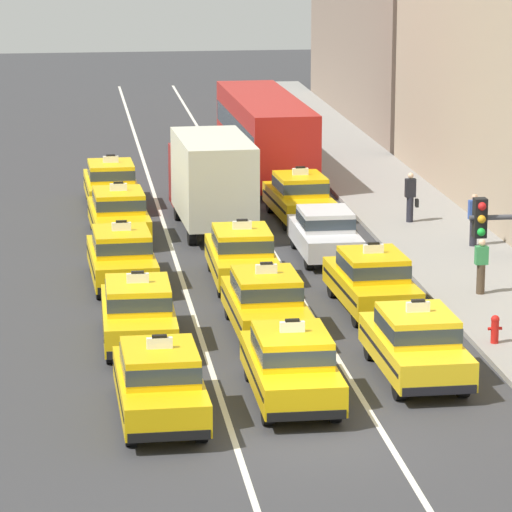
{
  "coord_description": "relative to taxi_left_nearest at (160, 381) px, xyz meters",
  "views": [
    {
      "loc": [
        -4.98,
        -29.75,
        11.23
      ],
      "look_at": [
        0.29,
        10.99,
        1.3
      ],
      "focal_mm": 105.68,
      "sensor_mm": 36.0,
      "label": 1
    }
  ],
  "objects": [
    {
      "name": "taxi_left_nearest",
      "position": [
        0.0,
        0.0,
        0.0
      ],
      "size": [
        1.89,
        4.59,
        1.96
      ],
      "color": "black",
      "rests_on": "ground"
    },
    {
      "name": "taxi_left_fifth",
      "position": [
        -0.24,
        23.21,
        0.0
      ],
      "size": [
        1.94,
        4.61,
        1.96
      ],
      "color": "black",
      "rests_on": "ground"
    },
    {
      "name": "taxi_center_second",
      "position": [
        3.17,
        6.22,
        0.0
      ],
      "size": [
        1.88,
        4.59,
        1.96
      ],
      "color": "black",
      "rests_on": "ground"
    },
    {
      "name": "taxi_left_second",
      "position": [
        -0.17,
        5.69,
        0.0
      ],
      "size": [
        1.87,
        4.58,
        1.96
      ],
      "color": "black",
      "rests_on": "ground"
    },
    {
      "name": "taxi_right_nearest",
      "position": [
        6.21,
        2.13,
        0.0
      ],
      "size": [
        1.87,
        4.58,
        1.96
      ],
      "color": "black",
      "rests_on": "ground"
    },
    {
      "name": "taxi_left_third",
      "position": [
        -0.33,
        11.79,
        0.0
      ],
      "size": [
        1.96,
        4.62,
        1.96
      ],
      "color": "black",
      "rests_on": "ground"
    },
    {
      "name": "taxi_center_third",
      "position": [
        3.18,
        11.53,
        0.0
      ],
      "size": [
        1.86,
        4.58,
        1.96
      ],
      "color": "black",
      "rests_on": "ground"
    },
    {
      "name": "taxi_right_fourth",
      "position": [
        6.23,
        19.89,
        0.0
      ],
      "size": [
        2.03,
        4.64,
        1.96
      ],
      "color": "black",
      "rests_on": "ground"
    },
    {
      "name": "taxi_center_nearest",
      "position": [
        3.03,
        0.87,
        0.0
      ],
      "size": [
        1.83,
        4.56,
        1.96
      ],
      "color": "black",
      "rests_on": "ground"
    },
    {
      "name": "box_truck_center_fourth",
      "position": [
        3.01,
        19.09,
        0.9
      ],
      "size": [
        2.49,
        7.04,
        3.27
      ],
      "color": "black",
      "rests_on": "ground"
    },
    {
      "name": "ground_plane",
      "position": [
        3.06,
        -1.46,
        -0.88
      ],
      "size": [
        160.0,
        160.0,
        0.0
      ],
      "primitive_type": "plane",
      "color": "#353538"
    },
    {
      "name": "bus_right_fifth",
      "position": [
        6.17,
        28.6,
        0.94
      ],
      "size": [
        2.76,
        11.25,
        3.22
      ],
      "color": "black",
      "rests_on": "ground"
    },
    {
      "name": "pedestrian_by_storefront",
      "position": [
        11.08,
        14.76,
        0.13
      ],
      "size": [
        0.36,
        0.24,
        1.7
      ],
      "color": "#23232D",
      "rests_on": "sidewalk_curb"
    },
    {
      "name": "lane_stripe_center_right",
      "position": [
        4.66,
        18.54,
        -0.87
      ],
      "size": [
        0.14,
        80.0,
        0.01
      ],
      "primitive_type": "cube",
      "color": "silver",
      "rests_on": "ground"
    },
    {
      "name": "taxi_left_fourth",
      "position": [
        -0.17,
        17.84,
        0.0
      ],
      "size": [
        1.97,
        4.62,
        1.96
      ],
      "color": "black",
      "rests_on": "ground"
    },
    {
      "name": "pedestrian_near_crosswalk",
      "position": [
        9.69,
        8.92,
        0.08
      ],
      "size": [
        0.36,
        0.24,
        1.59
      ],
      "color": "#473828",
      "rests_on": "sidewalk_curb"
    },
    {
      "name": "sidewalk_curb",
      "position": [
        10.26,
        13.54,
        -0.8
      ],
      "size": [
        4.0,
        90.0,
        0.15
      ],
      "primitive_type": "cube",
      "color": "gray",
      "rests_on": "ground"
    },
    {
      "name": "fire_hydrant",
      "position": [
        8.74,
        4.18,
        -0.33
      ],
      "size": [
        0.36,
        0.22,
        0.73
      ],
      "color": "red",
      "rests_on": "sidewalk_curb"
    },
    {
      "name": "pedestrian_mid_block",
      "position": [
        9.89,
        18.56,
        0.14
      ],
      "size": [
        0.47,
        0.24,
        1.73
      ],
      "color": "#23232D",
      "rests_on": "sidewalk_curb"
    },
    {
      "name": "taxi_right_second",
      "position": [
        6.38,
        8.08,
        0.0
      ],
      "size": [
        1.97,
        4.62,
        1.96
      ],
      "color": "black",
      "rests_on": "ground"
    },
    {
      "name": "sedan_right_third",
      "position": [
        6.15,
        14.3,
        -0.03
      ],
      "size": [
        1.77,
        4.3,
        1.58
      ],
      "color": "black",
      "rests_on": "ground"
    },
    {
      "name": "lane_stripe_left_center",
      "position": [
        1.46,
        18.54,
        -0.87
      ],
      "size": [
        0.14,
        80.0,
        0.01
      ],
      "primitive_type": "cube",
      "color": "silver",
      "rests_on": "ground"
    }
  ]
}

